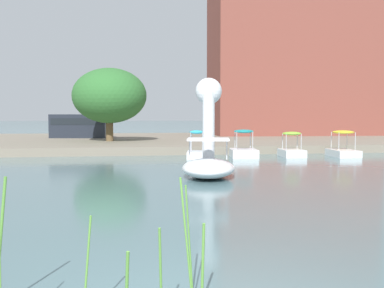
# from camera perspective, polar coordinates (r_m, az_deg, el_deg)

# --- Properties ---
(shore_bank_far) EXTENTS (137.87, 23.32, 0.49)m
(shore_bank_far) POSITION_cam_1_polar(r_m,az_deg,el_deg) (39.08, -7.46, 0.35)
(shore_bank_far) COLOR slate
(shore_bank_far) RESTS_ON ground_plane
(swan_boat) EXTENTS (2.54, 3.89, 3.73)m
(swan_boat) POSITION_cam_1_polar(r_m,az_deg,el_deg) (17.94, 1.96, -0.34)
(swan_boat) COLOR white
(swan_boat) RESTS_ON ground_plane
(pedal_boat_cyan) EXTENTS (1.31, 1.90, 1.50)m
(pedal_boat_cyan) POSITION_cam_1_polar(r_m,az_deg,el_deg) (25.51, 0.57, -0.79)
(pedal_boat_cyan) COLOR white
(pedal_boat_cyan) RESTS_ON ground_plane
(pedal_boat_teal) EXTENTS (1.68, 2.36, 1.52)m
(pedal_boat_teal) POSITION_cam_1_polar(r_m,az_deg,el_deg) (26.46, 6.13, -0.67)
(pedal_boat_teal) COLOR white
(pedal_boat_teal) RESTS_ON ground_plane
(pedal_boat_lime) EXTENTS (1.32, 2.13, 1.38)m
(pedal_boat_lime) POSITION_cam_1_polar(r_m,az_deg,el_deg) (27.27, 11.72, -0.64)
(pedal_boat_lime) COLOR white
(pedal_boat_lime) RESTS_ON ground_plane
(pedal_boat_yellow) EXTENTS (1.42, 2.43, 1.46)m
(pedal_boat_yellow) POSITION_cam_1_polar(r_m,az_deg,el_deg) (28.10, 17.43, -0.48)
(pedal_boat_yellow) COLOR white
(pedal_boat_yellow) RESTS_ON ground_plane
(tree_broadleaf_behind_dock) EXTENTS (7.01, 7.32, 5.11)m
(tree_broadleaf_behind_dock) POSITION_cam_1_polar(r_m,az_deg,el_deg) (34.31, -9.77, 5.64)
(tree_broadleaf_behind_dock) COLOR brown
(tree_broadleaf_behind_dock) RESTS_ON shore_bank_far
(parked_van) EXTENTS (4.81, 2.72, 1.90)m
(parked_van) POSITION_cam_1_polar(r_m,az_deg,el_deg) (40.30, -13.14, 2.19)
(parked_van) COLOR #1E232D
(parked_van) RESTS_ON shore_bank_far
(apartment_block) EXTENTS (15.37, 8.87, 14.28)m
(apartment_block) POSITION_cam_1_polar(r_m,az_deg,el_deg) (47.72, 11.59, 9.72)
(apartment_block) COLOR brown
(apartment_block) RESTS_ON shore_bank_far
(reed_clump_foreground) EXTENTS (2.45, 1.09, 1.55)m
(reed_clump_foreground) POSITION_cam_1_polar(r_m,az_deg,el_deg) (5.67, -9.42, -13.20)
(reed_clump_foreground) COLOR #568E38
(reed_clump_foreground) RESTS_ON ground_plane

